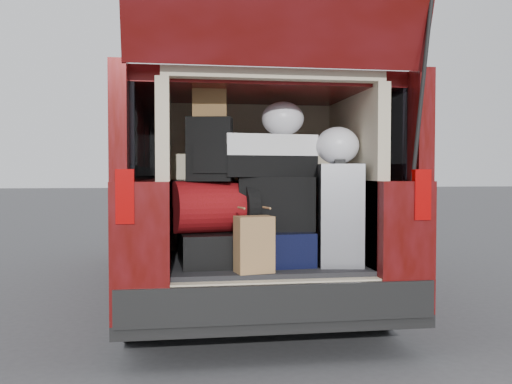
{
  "coord_description": "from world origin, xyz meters",
  "views": [
    {
      "loc": [
        -0.58,
        -3.37,
        1.15
      ],
      "look_at": [
        -0.06,
        0.2,
        1.02
      ],
      "focal_mm": 38.0,
      "sensor_mm": 36.0,
      "label": 1
    }
  ],
  "objects_px": {
    "kraft_bag": "(254,244)",
    "black_soft_case": "(275,204)",
    "navy_hardshell": "(276,247)",
    "twotone_duffel": "(266,156)",
    "red_duffel": "(213,207)",
    "backpack": "(210,150)",
    "black_hardshell": "(210,248)",
    "silver_roller": "(338,214)"
  },
  "relations": [
    {
      "from": "black_hardshell",
      "to": "twotone_duffel",
      "type": "height_order",
      "value": "twotone_duffel"
    },
    {
      "from": "navy_hardshell",
      "to": "twotone_duffel",
      "type": "distance_m",
      "value": 0.61
    },
    {
      "from": "navy_hardshell",
      "to": "kraft_bag",
      "type": "bearing_deg",
      "value": -126.2
    },
    {
      "from": "navy_hardshell",
      "to": "red_duffel",
      "type": "relative_size",
      "value": 0.97
    },
    {
      "from": "black_soft_case",
      "to": "twotone_duffel",
      "type": "distance_m",
      "value": 0.32
    },
    {
      "from": "black_soft_case",
      "to": "backpack",
      "type": "xyz_separation_m",
      "value": [
        -0.44,
        -0.05,
        0.35
      ]
    },
    {
      "from": "silver_roller",
      "to": "backpack",
      "type": "bearing_deg",
      "value": -174.7
    },
    {
      "from": "black_soft_case",
      "to": "backpack",
      "type": "bearing_deg",
      "value": -168.97
    },
    {
      "from": "black_hardshell",
      "to": "red_duffel",
      "type": "distance_m",
      "value": 0.28
    },
    {
      "from": "kraft_bag",
      "to": "twotone_duffel",
      "type": "xyz_separation_m",
      "value": [
        0.13,
        0.37,
        0.54
      ]
    },
    {
      "from": "red_duffel",
      "to": "backpack",
      "type": "bearing_deg",
      "value": -143.4
    },
    {
      "from": "black_hardshell",
      "to": "red_duffel",
      "type": "relative_size",
      "value": 1.03
    },
    {
      "from": "red_duffel",
      "to": "twotone_duffel",
      "type": "distance_m",
      "value": 0.49
    },
    {
      "from": "black_hardshell",
      "to": "navy_hardshell",
      "type": "height_order",
      "value": "navy_hardshell"
    },
    {
      "from": "twotone_duffel",
      "to": "backpack",
      "type": "bearing_deg",
      "value": -177.25
    },
    {
      "from": "navy_hardshell",
      "to": "black_soft_case",
      "type": "height_order",
      "value": "black_soft_case"
    },
    {
      "from": "navy_hardshell",
      "to": "backpack",
      "type": "height_order",
      "value": "backpack"
    },
    {
      "from": "black_hardshell",
      "to": "backpack",
      "type": "xyz_separation_m",
      "value": [
        -0.0,
        -0.06,
        0.64
      ]
    },
    {
      "from": "black_hardshell",
      "to": "twotone_duffel",
      "type": "xyz_separation_m",
      "value": [
        0.38,
        0.03,
        0.61
      ]
    },
    {
      "from": "navy_hardshell",
      "to": "twotone_duffel",
      "type": "bearing_deg",
      "value": 128.75
    },
    {
      "from": "backpack",
      "to": "black_soft_case",
      "type": "bearing_deg",
      "value": 17.23
    },
    {
      "from": "black_hardshell",
      "to": "backpack",
      "type": "relative_size",
      "value": 1.3
    },
    {
      "from": "twotone_duffel",
      "to": "navy_hardshell",
      "type": "bearing_deg",
      "value": -56.2
    },
    {
      "from": "red_duffel",
      "to": "black_hardshell",
      "type": "bearing_deg",
      "value": 117.73
    },
    {
      "from": "red_duffel",
      "to": "twotone_duffel",
      "type": "height_order",
      "value": "twotone_duffel"
    },
    {
      "from": "silver_roller",
      "to": "red_duffel",
      "type": "height_order",
      "value": "silver_roller"
    },
    {
      "from": "kraft_bag",
      "to": "red_duffel",
      "type": "distance_m",
      "value": 0.44
    },
    {
      "from": "black_soft_case",
      "to": "black_hardshell",
      "type": "bearing_deg",
      "value": -176.26
    },
    {
      "from": "black_soft_case",
      "to": "twotone_duffel",
      "type": "bearing_deg",
      "value": 153.51
    },
    {
      "from": "silver_roller",
      "to": "black_soft_case",
      "type": "bearing_deg",
      "value": 175.77
    },
    {
      "from": "silver_roller",
      "to": "twotone_duffel",
      "type": "distance_m",
      "value": 0.61
    },
    {
      "from": "kraft_bag",
      "to": "red_duffel",
      "type": "bearing_deg",
      "value": 113.94
    },
    {
      "from": "red_duffel",
      "to": "black_soft_case",
      "type": "xyz_separation_m",
      "value": [
        0.41,
        0.02,
        0.02
      ]
    },
    {
      "from": "kraft_bag",
      "to": "red_duffel",
      "type": "relative_size",
      "value": 0.66
    },
    {
      "from": "navy_hardshell",
      "to": "black_hardshell",
      "type": "bearing_deg",
      "value": 171.01
    },
    {
      "from": "red_duffel",
      "to": "black_soft_case",
      "type": "distance_m",
      "value": 0.41
    },
    {
      "from": "black_soft_case",
      "to": "twotone_duffel",
      "type": "relative_size",
      "value": 0.8
    },
    {
      "from": "kraft_bag",
      "to": "black_soft_case",
      "type": "relative_size",
      "value": 0.69
    },
    {
      "from": "black_hardshell",
      "to": "navy_hardshell",
      "type": "bearing_deg",
      "value": -8.25
    },
    {
      "from": "black_hardshell",
      "to": "black_soft_case",
      "type": "xyz_separation_m",
      "value": [
        0.44,
        -0.01,
        0.29
      ]
    },
    {
      "from": "silver_roller",
      "to": "kraft_bag",
      "type": "bearing_deg",
      "value": -149.61
    },
    {
      "from": "red_duffel",
      "to": "backpack",
      "type": "xyz_separation_m",
      "value": [
        -0.02,
        -0.03,
        0.37
      ]
    }
  ]
}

